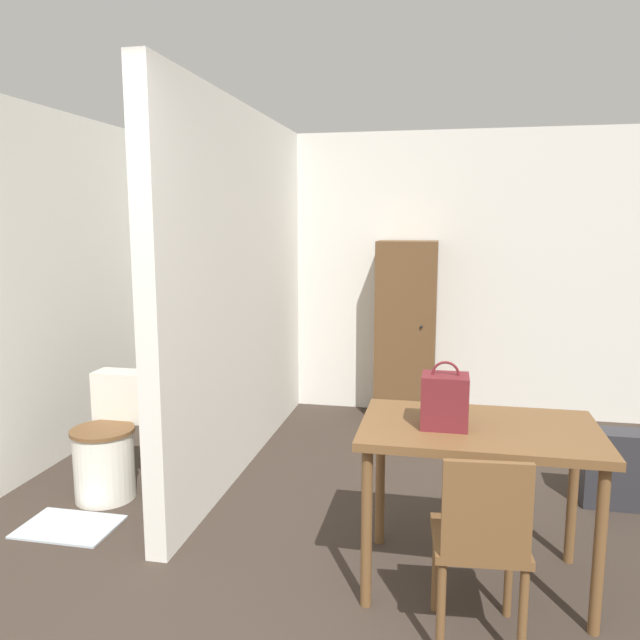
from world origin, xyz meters
TOP-DOWN VIEW (x-y plane):
  - wall_back at (0.00, 4.24)m, footprint 5.06×0.12m
  - wall_left at (-2.09, 2.09)m, footprint 0.12×5.18m
  - partition_wall at (-0.73, 2.74)m, footprint 0.12×2.88m
  - dining_table at (0.86, 1.44)m, footprint 1.09×0.69m
  - wooden_chair at (0.85, 0.98)m, footprint 0.40×0.40m
  - toilet at (-1.38, 2.00)m, footprint 0.39×0.54m
  - handbag at (0.70, 1.39)m, footprint 0.21×0.17m
  - wooden_cabinet at (0.35, 3.96)m, footprint 0.51×0.42m
  - bath_mat at (-1.38, 1.54)m, footprint 0.53×0.37m
  - space_heater at (1.71, 2.47)m, footprint 0.35×0.20m

SIDE VIEW (x-z plane):
  - bath_mat at x=-1.38m, z-range 0.00..0.01m
  - space_heater at x=1.71m, z-range 0.00..0.47m
  - toilet at x=-1.38m, z-range -0.06..0.70m
  - wooden_chair at x=0.85m, z-range 0.04..0.88m
  - dining_table at x=0.86m, z-range 0.30..1.08m
  - wooden_cabinet at x=0.35m, z-range 0.00..1.56m
  - handbag at x=0.70m, z-range 0.76..1.07m
  - wall_back at x=0.00m, z-range 0.00..2.50m
  - wall_left at x=-2.09m, z-range 0.00..2.50m
  - partition_wall at x=-0.73m, z-range 0.00..2.50m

